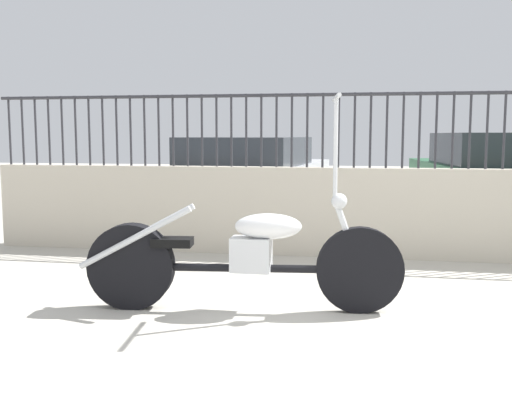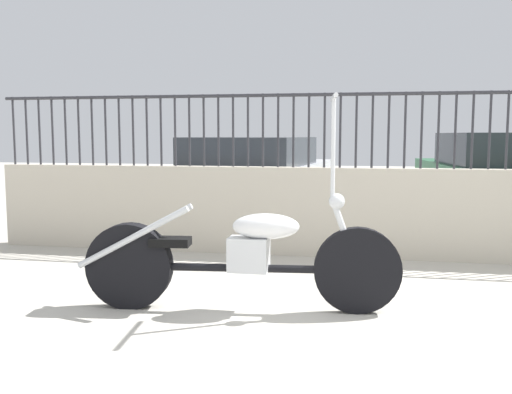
# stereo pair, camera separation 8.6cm
# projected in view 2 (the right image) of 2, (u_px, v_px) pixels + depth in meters

# --- Properties ---
(ground_plane) EXTENTS (40.00, 40.00, 0.00)m
(ground_plane) POSITION_uv_depth(u_px,v_px,m) (390.00, 373.00, 2.97)
(ground_plane) COLOR #B7B2A5
(low_wall) EXTENTS (8.17, 0.18, 0.91)m
(low_wall) POSITION_uv_depth(u_px,v_px,m) (378.00, 213.00, 5.71)
(low_wall) COLOR beige
(low_wall) RESTS_ON ground_plane
(fence_railing) EXTENTS (8.17, 0.04, 0.75)m
(fence_railing) POSITION_uv_depth(u_px,v_px,m) (381.00, 119.00, 5.61)
(fence_railing) COLOR #2D2D33
(fence_railing) RESTS_ON low_wall
(motorcycle_black) EXTENTS (2.27, 0.53, 1.51)m
(motorcycle_black) POSITION_uv_depth(u_px,v_px,m) (226.00, 257.00, 4.01)
(motorcycle_black) COLOR black
(motorcycle_black) RESTS_ON ground_plane
(car_silver) EXTENTS (2.15, 4.18, 1.20)m
(car_silver) POSITION_uv_depth(u_px,v_px,m) (254.00, 176.00, 8.41)
(car_silver) COLOR black
(car_silver) RESTS_ON ground_plane
(car_green) EXTENTS (2.14, 4.07, 1.26)m
(car_green) POSITION_uv_depth(u_px,v_px,m) (505.00, 176.00, 8.10)
(car_green) COLOR black
(car_green) RESTS_ON ground_plane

